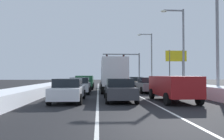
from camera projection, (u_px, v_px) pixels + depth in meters
The scene contains 19 objects.
ground_plane at pixel (115, 93), 20.39m from camera, with size 120.00×120.00×0.00m, color black.
lane_stripe_between_right_lane_and_center_lane at pixel (127, 90), 23.97m from camera, with size 0.14×38.24×0.01m, color silver.
lane_stripe_between_center_lane_and_left_lane at pixel (98, 90), 23.75m from camera, with size 0.14×38.24×0.01m, color silver.
snow_bank_right_shoulder at pixel (172, 86), 24.33m from camera, with size 1.92×38.24×0.91m, color white.
snow_bank_left_shoulder at pixel (51, 87), 23.41m from camera, with size 2.19×38.24×0.80m, color white.
suv_red_right_lane_nearest at pixel (173, 86), 13.52m from camera, with size 2.16×4.90×1.67m.
sedan_gray_right_lane_second at pixel (147, 85), 20.59m from camera, with size 2.00×4.50×1.51m.
sedan_tan_right_lane_third at pixel (135, 83), 27.08m from camera, with size 2.00×4.50×1.51m.
sedan_charcoal_center_lane_nearest at pixel (119, 90), 13.89m from camera, with size 2.00×4.50×1.51m.
box_truck_center_lane_second at pixel (113, 74), 21.13m from camera, with size 2.53×7.20×3.36m.
sedan_black_center_lane_third at pixel (111, 82), 29.21m from camera, with size 2.00×4.50×1.51m.
sedan_white_left_lane_nearest at pixel (68, 90), 13.44m from camera, with size 2.00×4.50×1.51m.
sedan_silver_left_lane_second at pixel (80, 85), 19.59m from camera, with size 2.00×4.50×1.51m.
suv_green_left_lane_third at pixel (85, 81), 25.92m from camera, with size 2.16×4.90×1.67m.
traffic_light_gantry at pixel (128, 62), 41.58m from camera, with size 7.54×0.47×6.20m.
street_lamp_right_near at pixel (213, 36), 15.78m from camera, with size 2.66×0.36×7.93m.
street_lamp_right_mid at pixel (181, 42), 22.75m from camera, with size 2.66×0.36×9.05m.
street_lamp_right_far at pixel (150, 55), 36.62m from camera, with size 2.66×0.36×9.15m.
roadside_sign_right at pixel (176, 60), 30.72m from camera, with size 3.20×0.16×5.50m.
Camera 1 is at (-1.65, -6.48, 1.73)m, focal length 33.05 mm.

